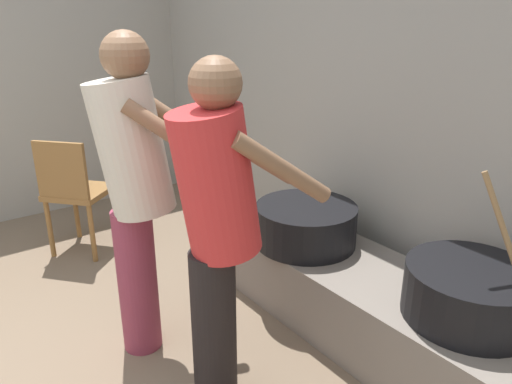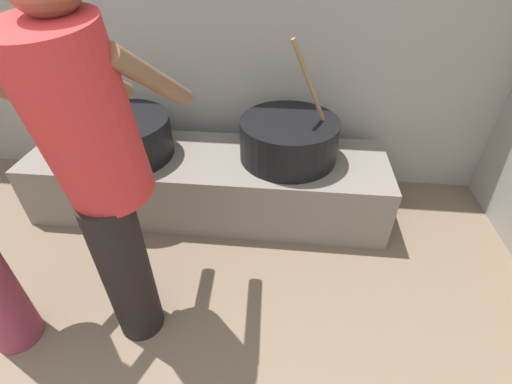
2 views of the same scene
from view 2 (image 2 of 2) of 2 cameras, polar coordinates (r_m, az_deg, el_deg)
block_enclosure_rear at (r=2.61m, az=-20.52°, el=26.05°), size 5.19×0.20×2.24m
hearth_ledge at (r=2.32m, az=-7.57°, el=1.60°), size 2.20×0.60×0.40m
cooking_pot_main at (r=2.12m, az=5.26°, el=8.41°), size 0.57×0.57×0.69m
cooking_pot_secondary at (r=2.28m, az=-20.82°, el=8.14°), size 0.59×0.59×0.24m
cook_in_red_shirt at (r=1.33m, az=-23.86°, el=3.84°), size 0.42×0.69×1.54m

